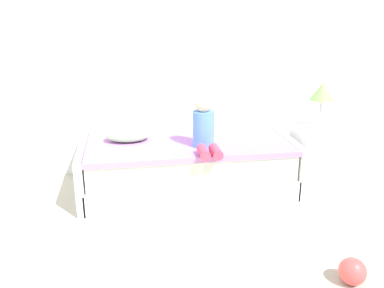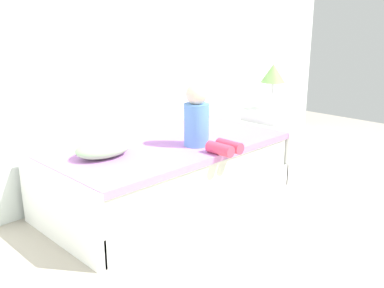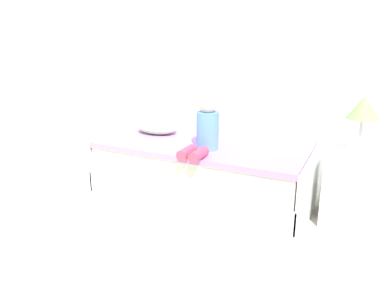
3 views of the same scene
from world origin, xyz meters
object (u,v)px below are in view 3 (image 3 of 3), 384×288
table_lamp (363,110)px  pillow (157,127)px  bed (203,167)px  child_figure (205,128)px  nightstand (353,188)px

table_lamp → pillow: 1.97m
table_lamp → pillow: bearing=175.9°
bed → child_figure: size_ratio=4.14×
child_figure → table_lamp: bearing=8.8°
nightstand → table_lamp: bearing=0.0°
child_figure → pillow: size_ratio=1.16×
bed → nightstand: size_ratio=3.52×
bed → table_lamp: table_lamp is taller
nightstand → child_figure: child_figure is taller
bed → pillow: pillow is taller
bed → pillow: (-0.58, 0.10, 0.32)m
nightstand → bed: bearing=178.4°
table_lamp → child_figure: size_ratio=0.88×
table_lamp → pillow: size_ratio=1.02×
child_figure → nightstand: bearing=8.8°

